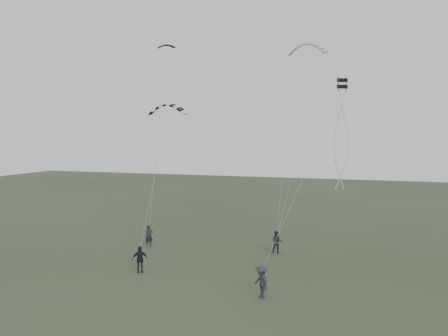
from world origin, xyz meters
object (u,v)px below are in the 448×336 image
(flyer_left, at_px, (149,236))
(kite_box, at_px, (342,83))
(flyer_center, at_px, (140,259))
(kite_dark_small, at_px, (166,45))
(kite_striped, at_px, (168,105))
(flyer_far, at_px, (261,282))
(flyer_right, at_px, (277,242))
(kite_pale_large, at_px, (307,44))

(flyer_left, bearing_deg, kite_box, -41.60)
(flyer_center, relative_size, kite_dark_small, 1.08)
(flyer_center, bearing_deg, kite_striped, 58.99)
(flyer_far, height_order, kite_box, kite_box)
(flyer_left, distance_m, kite_striped, 11.42)
(kite_dark_small, bearing_deg, flyer_left, -91.78)
(flyer_far, height_order, kite_striped, kite_striped)
(kite_striped, bearing_deg, flyer_right, 13.16)
(kite_box, bearing_deg, flyer_left, 152.88)
(kite_pale_large, bearing_deg, kite_striped, -125.63)
(flyer_right, relative_size, kite_dark_small, 1.07)
(kite_pale_large, height_order, kite_box, kite_pale_large)
(kite_dark_small, bearing_deg, flyer_center, -85.94)
(kite_striped, bearing_deg, kite_dark_small, 111.81)
(kite_dark_small, distance_m, kite_box, 19.73)
(flyer_far, distance_m, kite_dark_small, 26.74)
(flyer_right, relative_size, flyer_far, 0.94)
(flyer_far, distance_m, kite_pale_large, 24.69)
(flyer_far, relative_size, kite_box, 2.79)
(kite_striped, bearing_deg, flyer_far, -41.99)
(kite_box, bearing_deg, flyer_center, 179.62)
(kite_pale_large, height_order, kite_striped, kite_pale_large)
(kite_dark_small, bearing_deg, kite_striped, -77.35)
(kite_pale_large, bearing_deg, flyer_left, -136.46)
(kite_pale_large, relative_size, kite_striped, 1.22)
(flyer_left, distance_m, kite_dark_small, 18.73)
(flyer_center, relative_size, flyer_far, 0.95)
(flyer_center, xyz_separation_m, flyer_far, (9.17, -2.13, 0.05))
(kite_dark_small, distance_m, kite_striped, 10.97)
(flyer_left, xyz_separation_m, flyer_center, (2.77, -6.64, 0.01))
(kite_dark_small, relative_size, kite_striped, 0.56)
(flyer_right, height_order, kite_striped, kite_striped)
(flyer_left, xyz_separation_m, kite_dark_small, (-1.32, 6.57, 17.49))
(flyer_right, distance_m, flyer_far, 9.99)
(flyer_center, bearing_deg, kite_pale_large, 25.62)
(kite_dark_small, bearing_deg, kite_pale_large, -3.01)
(flyer_right, height_order, kite_pale_large, kite_pale_large)
(kite_dark_small, xyz_separation_m, kite_pale_large, (13.41, 2.39, -0.25))
(flyer_far, relative_size, kite_striped, 0.63)
(kite_striped, bearing_deg, flyer_center, -91.44)
(flyer_right, height_order, flyer_far, flyer_far)
(flyer_far, bearing_deg, flyer_right, 141.00)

